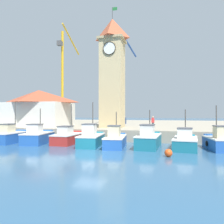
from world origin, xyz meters
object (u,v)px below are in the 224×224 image
fishing_boat_right_inner (149,139)px  fishing_boat_center (91,138)px  clock_tower (112,70)px  fishing_boat_left_outer (12,136)px  fishing_boat_mid_left (69,137)px  mooring_buoy (168,153)px  fishing_boat_right_outer (185,142)px  warehouse_left (39,108)px  fishing_boat_mid_right (115,140)px  fishing_boat_left_inner (38,137)px  dock_worker_near_tower (153,123)px  port_crane_near (63,85)px  fishing_boat_far_right (219,142)px  port_crane_far (121,88)px

fishing_boat_right_inner → fishing_boat_center: bearing=-176.0°
fishing_boat_center → clock_tower: bearing=90.2°
fishing_boat_left_outer → clock_tower: bearing=42.3°
fishing_boat_mid_left → clock_tower: (3.02, 7.47, 8.75)m
clock_tower → mooring_buoy: clock_tower is taller
fishing_boat_right_outer → warehouse_left: size_ratio=0.48×
fishing_boat_left_outer → fishing_boat_right_outer: 18.65m
fishing_boat_mid_left → fishing_boat_mid_right: 5.70m
fishing_boat_left_inner → fishing_boat_mid_left: (3.26, 0.92, -0.07)m
clock_tower → mooring_buoy: 17.19m
fishing_boat_right_inner → dock_worker_near_tower: 5.30m
fishing_boat_mid_right → fishing_boat_right_inner: size_ratio=1.01×
port_crane_near → mooring_buoy: port_crane_near is taller
fishing_boat_left_outer → fishing_boat_right_inner: bearing=1.7°
fishing_boat_mid_right → fishing_boat_right_outer: (6.58, 0.28, -0.03)m
clock_tower → mooring_buoy: bearing=-58.2°
warehouse_left → dock_worker_near_tower: 18.29m
fishing_boat_left_inner → fishing_boat_far_right: size_ratio=1.09×
port_crane_near → mooring_buoy: (23.32, -27.81, -9.58)m
dock_worker_near_tower → port_crane_far: bearing=117.9°
fishing_boat_right_inner → port_crane_near: bearing=132.3°
fishing_boat_right_outer → dock_worker_near_tower: bearing=122.4°
fishing_boat_left_outer → warehouse_left: 10.00m
mooring_buoy → fishing_boat_far_right: bearing=45.7°
fishing_boat_left_outer → fishing_boat_far_right: (21.56, 0.76, -0.01)m
fishing_boat_left_outer → fishing_boat_mid_right: 12.06m
fishing_boat_right_outer → dock_worker_near_tower: fishing_boat_right_outer is taller
fishing_boat_left_outer → fishing_boat_far_right: size_ratio=1.06×
fishing_boat_far_right → port_crane_far: bearing=126.4°
fishing_boat_center → port_crane_far: port_crane_far is taller
fishing_boat_right_outer → port_crane_far: bearing=119.3°
fishing_boat_right_inner → dock_worker_near_tower: size_ratio=3.13×
fishing_boat_mid_right → port_crane_near: port_crane_near is taller
fishing_boat_left_inner → fishing_boat_right_outer: (15.44, 0.10, -0.07)m
fishing_boat_left_outer → dock_worker_near_tower: size_ratio=2.83×
fishing_boat_center → fishing_boat_right_inner: bearing=4.0°
clock_tower → port_crane_far: (-1.04, 9.89, -1.48)m
fishing_boat_left_inner → fishing_boat_center: size_ratio=0.94×
port_crane_far → dock_worker_near_tower: bearing=-62.1°
fishing_boat_center → fishing_boat_far_right: 12.06m
fishing_boat_center → fishing_boat_right_outer: fishing_boat_center is taller
fishing_boat_left_outer → fishing_boat_far_right: 21.57m
fishing_boat_mid_right → fishing_boat_right_inner: (3.23, 0.41, 0.07)m
fishing_boat_mid_right → clock_tower: (-2.57, 8.57, 8.72)m
fishing_boat_right_inner → port_crane_near: (-21.44, 23.61, 9.09)m
fishing_boat_mid_right → port_crane_near: size_ratio=0.23×
mooring_buoy → fishing_boat_mid_right: bearing=143.4°
fishing_boat_far_right → warehouse_left: warehouse_left is taller
fishing_boat_left_outer → fishing_boat_mid_left: size_ratio=0.93×
fishing_boat_far_right → fishing_boat_left_inner: bearing=-178.4°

